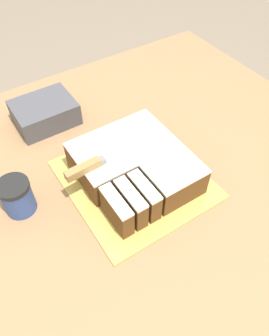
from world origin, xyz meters
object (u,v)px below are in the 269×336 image
(coffee_cup, at_px, (17,197))
(cake_board, at_px, (134,179))
(storage_box, at_px, (45,113))
(cake, at_px, (135,166))
(knife, at_px, (94,164))

(coffee_cup, bearing_deg, cake_board, -15.16)
(cake_board, height_order, storage_box, storage_box)
(cake, height_order, coffee_cup, coffee_cup)
(coffee_cup, bearing_deg, knife, -15.23)
(cake, xyz_separation_m, knife, (-0.11, 0.02, 0.05))
(knife, xyz_separation_m, coffee_cup, (-0.19, 0.05, -0.05))
(knife, distance_m, storage_box, 0.34)
(storage_box, bearing_deg, cake, -72.97)
(coffee_cup, bearing_deg, storage_box, 56.15)
(knife, height_order, storage_box, knife)
(knife, distance_m, coffee_cup, 0.21)
(knife, bearing_deg, cake_board, -17.73)
(knife, bearing_deg, storage_box, 87.78)
(knife, relative_size, storage_box, 1.54)
(coffee_cup, height_order, storage_box, coffee_cup)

